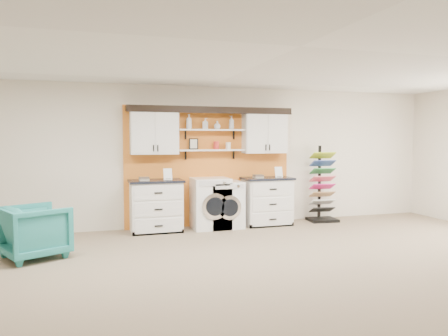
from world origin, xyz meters
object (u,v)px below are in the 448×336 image
object	(u,v)px
base_cabinet_left	(156,206)
washer	(210,203)
dryer	(225,204)
armchair	(35,231)
base_cabinet_right	(267,201)
sample_rack	(322,197)

from	to	relation	value
base_cabinet_left	washer	world-z (taller)	washer
dryer	armchair	world-z (taller)	dryer
base_cabinet_right	dryer	bearing A→B (deg)	-179.79
dryer	sample_rack	size ratio (longest dim) A/B	0.57
armchair	base_cabinet_left	bearing A→B (deg)	-82.96
base_cabinet_left	washer	size ratio (longest dim) A/B	1.01
dryer	armchair	size ratio (longest dim) A/B	1.07
base_cabinet_left	sample_rack	distance (m)	3.55
dryer	base_cabinet_left	bearing A→B (deg)	179.86
armchair	washer	bearing A→B (deg)	-93.20
base_cabinet_right	sample_rack	size ratio (longest dim) A/B	0.62
base_cabinet_right	washer	size ratio (longest dim) A/B	1.00
base_cabinet_left	dryer	world-z (taller)	base_cabinet_left
base_cabinet_left	armchair	size ratio (longest dim) A/B	1.17
washer	sample_rack	world-z (taller)	sample_rack
armchair	dryer	bearing A→B (deg)	-95.04
base_cabinet_left	dryer	xyz separation A→B (m)	(1.35, -0.00, -0.03)
sample_rack	armchair	bearing A→B (deg)	-160.90
washer	armchair	world-z (taller)	washer
sample_rack	armchair	xyz separation A→B (m)	(-5.52, -1.33, -0.13)
base_cabinet_right	sample_rack	bearing A→B (deg)	1.53
sample_rack	washer	bearing A→B (deg)	-173.62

